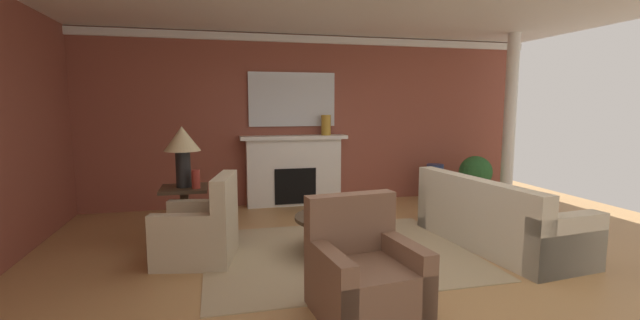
# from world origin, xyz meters

# --- Properties ---
(ground_plane) EXTENTS (9.83, 9.83, 0.00)m
(ground_plane) POSITION_xyz_m (0.00, 0.00, 0.00)
(ground_plane) COLOR tan
(wall_fireplace) EXTENTS (8.16, 0.12, 2.89)m
(wall_fireplace) POSITION_xyz_m (0.00, 3.03, 1.44)
(wall_fireplace) COLOR brown
(wall_fireplace) RESTS_ON ground_plane
(crown_moulding) EXTENTS (8.16, 0.08, 0.12)m
(crown_moulding) POSITION_xyz_m (0.00, 2.95, 2.81)
(crown_moulding) COLOR white
(area_rug) EXTENTS (3.01, 2.40, 0.01)m
(area_rug) POSITION_xyz_m (-0.30, 0.29, 0.01)
(area_rug) COLOR tan
(area_rug) RESTS_ON ground_plane
(fireplace) EXTENTS (1.80, 0.35, 1.20)m
(fireplace) POSITION_xyz_m (-0.35, 2.82, 0.57)
(fireplace) COLOR white
(fireplace) RESTS_ON ground_plane
(mantel_mirror) EXTENTS (1.48, 0.04, 0.91)m
(mantel_mirror) POSITION_xyz_m (-0.35, 2.94, 1.80)
(mantel_mirror) COLOR silver
(sofa) EXTENTS (1.11, 2.18, 0.85)m
(sofa) POSITION_xyz_m (1.62, 0.10, 0.30)
(sofa) COLOR beige
(sofa) RESTS_ON ground_plane
(armchair_near_window) EXTENTS (0.94, 0.94, 0.95)m
(armchair_near_window) POSITION_xyz_m (-1.83, 0.47, 0.31)
(armchair_near_window) COLOR #C1B293
(armchair_near_window) RESTS_ON ground_plane
(armchair_facing_fireplace) EXTENTS (0.89, 0.89, 0.95)m
(armchair_facing_fireplace) POSITION_xyz_m (-0.49, -1.13, 0.31)
(armchair_facing_fireplace) COLOR brown
(armchair_facing_fireplace) RESTS_ON ground_plane
(coffee_table) EXTENTS (1.00, 1.00, 0.45)m
(coffee_table) POSITION_xyz_m (-0.30, 0.29, 0.34)
(coffee_table) COLOR #3D2D1E
(coffee_table) RESTS_ON ground_plane
(side_table) EXTENTS (0.56, 0.56, 0.70)m
(side_table) POSITION_xyz_m (-2.03, 1.16, 0.40)
(side_table) COLOR #3D2D1E
(side_table) RESTS_ON ground_plane
(table_lamp) EXTENTS (0.44, 0.44, 0.75)m
(table_lamp) POSITION_xyz_m (-2.03, 1.16, 1.22)
(table_lamp) COLOR black
(table_lamp) RESTS_ON side_table
(vase_on_side_table) EXTENTS (0.10, 0.10, 0.23)m
(vase_on_side_table) POSITION_xyz_m (-1.88, 1.04, 0.81)
(vase_on_side_table) COLOR #9E3328
(vase_on_side_table) RESTS_ON side_table
(vase_tall_corner) EXTENTS (0.29, 0.29, 0.66)m
(vase_tall_corner) POSITION_xyz_m (2.14, 2.52, 0.33)
(vase_tall_corner) COLOR navy
(vase_tall_corner) RESTS_ON ground_plane
(vase_mantel_right) EXTENTS (0.16, 0.16, 0.34)m
(vase_mantel_right) POSITION_xyz_m (0.20, 2.77, 1.37)
(vase_mantel_right) COLOR #B7892D
(vase_mantel_right) RESTS_ON fireplace
(book_red_cover) EXTENTS (0.29, 0.24, 0.05)m
(book_red_cover) POSITION_xyz_m (-0.47, 0.22, 0.48)
(book_red_cover) COLOR tan
(book_red_cover) RESTS_ON coffee_table
(book_art_folio) EXTENTS (0.24, 0.24, 0.04)m
(book_art_folio) POSITION_xyz_m (-0.36, 0.12, 0.52)
(book_art_folio) COLOR maroon
(book_art_folio) RESTS_ON coffee_table
(potted_plant) EXTENTS (0.56, 0.56, 0.83)m
(potted_plant) POSITION_xyz_m (2.74, 2.19, 0.49)
(potted_plant) COLOR #333333
(potted_plant) RESTS_ON ground_plane
(column_white) EXTENTS (0.20, 0.20, 2.89)m
(column_white) POSITION_xyz_m (3.21, 1.99, 1.44)
(column_white) COLOR white
(column_white) RESTS_ON ground_plane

